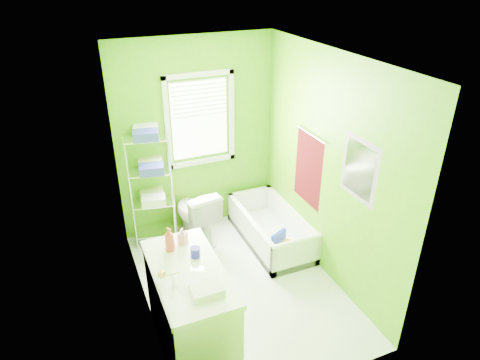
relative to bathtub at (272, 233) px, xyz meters
name	(u,v)px	position (x,y,z in m)	size (l,w,h in m)	color
ground	(240,285)	(-0.72, -0.61, -0.15)	(2.90, 2.90, 0.00)	silver
room_envelope	(240,165)	(-0.72, -0.61, 1.40)	(2.14, 2.94, 2.62)	#498F06
window	(200,115)	(-0.67, 0.81, 1.47)	(0.92, 0.05, 1.22)	white
door	(167,301)	(-1.76, -1.61, 0.85)	(0.09, 0.80, 2.00)	white
right_wall_decor	(327,169)	(0.32, -0.63, 1.17)	(0.04, 1.48, 1.17)	#47080B
bathtub	(272,233)	(0.00, 0.00, 0.00)	(0.66, 1.42, 0.46)	white
toilet	(195,214)	(-0.90, 0.47, 0.24)	(0.43, 0.76, 0.78)	white
vanity	(191,306)	(-1.47, -1.21, 0.34)	(0.62, 1.21, 1.16)	silver
wire_shelf_unit	(152,175)	(-1.38, 0.66, 0.83)	(0.58, 0.48, 1.60)	silver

